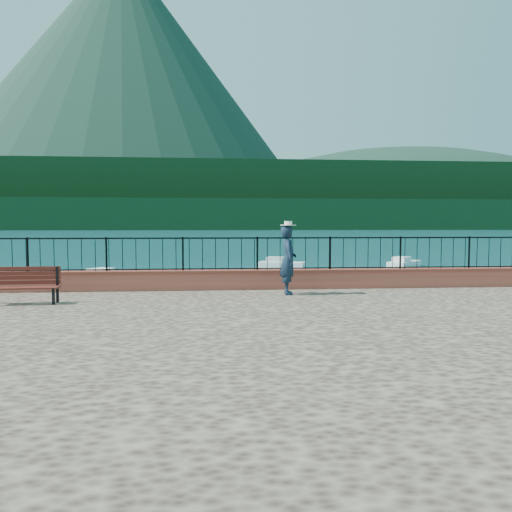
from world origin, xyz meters
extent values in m
plane|color=#19596B|center=(0.00, 0.00, 0.00)|extent=(2000.00, 2000.00, 0.00)
cube|color=#332821|center=(0.00, -6.00, 0.60)|extent=(30.00, 20.00, 1.20)
cube|color=#BA5543|center=(0.00, 3.70, 1.49)|extent=(28.00, 0.46, 0.58)
cube|color=black|center=(0.00, 3.70, 2.25)|extent=(27.00, 0.05, 0.95)
cube|color=#2D231C|center=(-2.00, 12.00, 0.15)|extent=(2.00, 16.00, 0.30)
cube|color=black|center=(0.00, 300.00, 9.00)|extent=(900.00, 60.00, 18.00)
cube|color=black|center=(0.00, 360.00, 22.00)|extent=(900.00, 120.00, 44.00)
cone|color=#142D23|center=(-120.00, 700.00, 190.00)|extent=(560.00, 560.00, 380.00)
ellipsoid|color=#142D23|center=(220.00, 560.00, 0.00)|extent=(448.00, 384.00, 180.00)
cube|color=black|center=(-6.19, 1.39, 1.40)|extent=(1.62, 0.57, 0.40)
cube|color=#612A15|center=(-6.20, 1.64, 1.84)|extent=(1.60, 0.16, 0.49)
imported|color=#112233|center=(0.45, 2.54, 2.15)|extent=(0.47, 0.70, 1.90)
cylinder|color=silver|center=(0.45, 2.54, 3.16)|extent=(0.44, 0.44, 0.12)
cube|color=silver|center=(-4.08, 12.09, 0.40)|extent=(3.89, 1.48, 0.80)
cube|color=silver|center=(6.48, 13.72, 0.40)|extent=(3.33, 3.13, 0.80)
cube|color=silver|center=(5.92, 13.09, 0.40)|extent=(3.86, 4.00, 0.80)
cube|color=white|center=(-7.33, 16.77, 0.40)|extent=(2.92, 3.51, 0.80)
cube|color=silver|center=(3.46, 24.65, 0.40)|extent=(3.55, 2.40, 0.80)
cube|color=silver|center=(12.62, 24.63, 0.40)|extent=(3.33, 3.42, 0.80)
camera|label=1|loc=(-1.69, -11.05, 3.13)|focal=35.00mm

